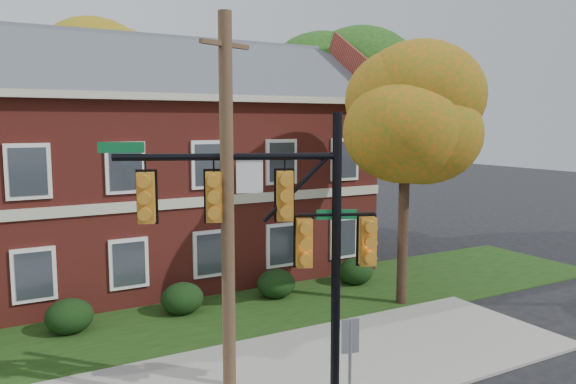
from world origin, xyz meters
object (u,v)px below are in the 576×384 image
tree_near_right (414,110)px  tree_far_rear (122,73)px  hedge_center (182,298)px  sign_post (350,358)px  apartment_building (137,155)px  traffic_signal (282,229)px  tree_right_rear (355,86)px  utility_pole (227,217)px  hedge_far_right (355,271)px  hedge_left (69,316)px  hedge_right (276,284)px

tree_near_right → tree_far_rear: (-5.88, 15.93, 2.17)m
hedge_center → sign_post: bearing=-86.7°
apartment_building → traffic_signal: (-0.07, -12.24, -0.96)m
apartment_building → tree_right_rear: size_ratio=1.77×
tree_near_right → utility_pole: size_ratio=1.01×
hedge_far_right → tree_far_rear: tree_far_rear is taller
traffic_signal → hedge_left: bearing=139.3°
tree_right_rear → sign_post: (-10.81, -14.81, -6.44)m
tree_near_right → tree_far_rear: bearing=110.3°
traffic_signal → sign_post: size_ratio=2.62×
hedge_right → tree_far_rear: (-2.16, 13.09, 8.32)m
hedge_left → tree_right_rear: size_ratio=0.13×
tree_near_right → traffic_signal: size_ratio=1.32×
hedge_center → hedge_far_right: bearing=0.0°
hedge_far_right → tree_near_right: tree_near_right is taller
tree_near_right → utility_pole: (-8.37, -3.73, -2.36)m
hedge_center → tree_right_rear: bearing=28.4°
tree_right_rear → tree_far_rear: 12.20m
hedge_right → sign_post: bearing=-109.0°
hedge_right → tree_right_rear: 12.50m
tree_far_rear → sign_post: bearing=-92.2°
hedge_left → tree_near_right: tree_near_right is taller
apartment_building → hedge_left: 7.73m
hedge_far_right → tree_far_rear: size_ratio=0.12×
hedge_right → hedge_center: bearing=180.0°
hedge_center → hedge_far_right: 7.00m
apartment_building → tree_far_rear: bearing=80.3°
tree_far_rear → sign_post: 22.96m
hedge_far_right → tree_far_rear: (-5.66, 13.09, 8.32)m
tree_far_rear → utility_pole: bearing=-97.2°
hedge_right → hedge_far_right: size_ratio=1.00×
hedge_far_right → tree_far_rear: 16.51m
hedge_left → tree_near_right: (10.72, -2.83, 6.14)m
hedge_far_right → utility_pole: utility_pole is taller
apartment_building → sign_post: size_ratio=7.61×
hedge_left → tree_right_rear: 17.74m
tree_far_rear → apartment_building: bearing=-99.7°
hedge_left → hedge_right: 7.00m
apartment_building → hedge_right: bearing=-56.3°
hedge_center → tree_near_right: 9.90m
hedge_center → hedge_right: bearing=0.0°
hedge_far_right → traffic_signal: traffic_signal is taller
tree_near_right → utility_pole: bearing=-156.0°
tree_far_rear → utility_pole: size_ratio=1.36×
hedge_far_right → utility_pole: bearing=-141.1°
apartment_building → sign_post: (0.50, -13.95, -3.31)m
hedge_left → utility_pole: bearing=-70.3°
hedge_left → hedge_far_right: size_ratio=1.00×
tree_far_rear → sign_post: (-0.84, -21.79, -7.16)m
traffic_signal → sign_post: 2.96m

